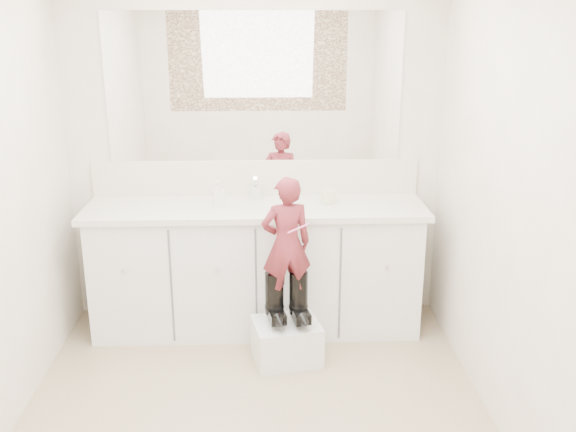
{
  "coord_description": "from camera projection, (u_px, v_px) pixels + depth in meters",
  "views": [
    {
      "loc": [
        0.07,
        -2.9,
        2.13
      ],
      "look_at": [
        0.2,
        0.86,
        0.93
      ],
      "focal_mm": 40.0,
      "sensor_mm": 36.0,
      "label": 1
    }
  ],
  "objects": [
    {
      "name": "boot_left",
      "position": [
        274.0,
        298.0,
        3.99
      ],
      "size": [
        0.17,
        0.25,
        0.34
      ],
      "primitive_type": null,
      "rotation": [
        0.0,
        0.0,
        0.2
      ],
      "color": "black",
      "rests_on": "step_stool"
    },
    {
      "name": "backsplash",
      "position": [
        256.0,
        178.0,
        4.51
      ],
      "size": [
        2.28,
        0.03,
        0.25
      ],
      "primitive_type": "cube",
      "color": "beige",
      "rests_on": "countertop"
    },
    {
      "name": "wall_right",
      "position": [
        521.0,
        214.0,
        3.09
      ],
      "size": [
        0.0,
        3.0,
        3.0
      ],
      "primitive_type": "plane",
      "rotation": [
        1.57,
        0.0,
        -1.57
      ],
      "color": "beige",
      "rests_on": "floor"
    },
    {
      "name": "soap_bottle",
      "position": [
        218.0,
        194.0,
        4.26
      ],
      "size": [
        0.09,
        0.09,
        0.17
      ],
      "primitive_type": "imported",
      "rotation": [
        0.0,
        0.0,
        0.2
      ],
      "color": "silver",
      "rests_on": "countertop"
    },
    {
      "name": "countertop",
      "position": [
        256.0,
        209.0,
        4.29
      ],
      "size": [
        2.28,
        0.58,
        0.04
      ],
      "primitive_type": "cube",
      "color": "beige",
      "rests_on": "vanity_cabinet"
    },
    {
      "name": "cup",
      "position": [
        328.0,
        196.0,
        4.33
      ],
      "size": [
        0.11,
        0.11,
        0.1
      ],
      "primitive_type": "imported",
      "rotation": [
        0.0,
        0.0,
        0.03
      ],
      "color": "beige",
      "rests_on": "countertop"
    },
    {
      "name": "wall_front",
      "position": [
        241.0,
        398.0,
        1.61
      ],
      "size": [
        2.6,
        0.0,
        2.6
      ],
      "primitive_type": "plane",
      "rotation": [
        -1.57,
        0.0,
        0.0
      ],
      "color": "beige",
      "rests_on": "floor"
    },
    {
      "name": "mirror",
      "position": [
        254.0,
        88.0,
        4.33
      ],
      "size": [
        2.0,
        0.02,
        1.0
      ],
      "primitive_type": "cube",
      "color": "white",
      "rests_on": "wall_back"
    },
    {
      "name": "step_stool",
      "position": [
        287.0,
        341.0,
        4.08
      ],
      "size": [
        0.46,
        0.41,
        0.26
      ],
      "primitive_type": "cube",
      "rotation": [
        0.0,
        0.0,
        0.2
      ],
      "color": "silver",
      "rests_on": "floor"
    },
    {
      "name": "toothbrush",
      "position": [
        299.0,
        228.0,
        3.79
      ],
      "size": [
        0.14,
        0.04,
        0.06
      ],
      "primitive_type": "cylinder",
      "rotation": [
        0.0,
        1.22,
        0.2
      ],
      "color": "pink",
      "rests_on": "toddler"
    },
    {
      "name": "faucet",
      "position": [
        256.0,
        192.0,
        4.43
      ],
      "size": [
        0.08,
        0.08,
        0.1
      ],
      "primitive_type": "cylinder",
      "color": "silver",
      "rests_on": "countertop"
    },
    {
      "name": "wall_back",
      "position": [
        255.0,
        151.0,
        4.47
      ],
      "size": [
        2.6,
        0.0,
        2.6
      ],
      "primitive_type": "plane",
      "rotation": [
        1.57,
        0.0,
        0.0
      ],
      "color": "beige",
      "rests_on": "floor"
    },
    {
      "name": "toddler",
      "position": [
        286.0,
        244.0,
        3.89
      ],
      "size": [
        0.34,
        0.26,
        0.85
      ],
      "primitive_type": "imported",
      "rotation": [
        0.0,
        0.0,
        3.34
      ],
      "color": "#AE3545",
      "rests_on": "step_stool"
    },
    {
      "name": "floor",
      "position": [
        255.0,
        432.0,
        3.41
      ],
      "size": [
        3.0,
        3.0,
        0.0
      ],
      "primitive_type": "plane",
      "color": "#8D755C",
      "rests_on": "ground"
    },
    {
      "name": "dot_panel",
      "position": [
        237.0,
        228.0,
        1.49
      ],
      "size": [
        2.0,
        0.01,
        1.2
      ],
      "primitive_type": "cube",
      "color": "#472819",
      "rests_on": "wall_front"
    },
    {
      "name": "vanity_cabinet",
      "position": [
        257.0,
        269.0,
        4.44
      ],
      "size": [
        2.2,
        0.55,
        0.85
      ],
      "primitive_type": "cube",
      "color": "silver",
      "rests_on": "floor"
    },
    {
      "name": "boot_right",
      "position": [
        298.0,
        297.0,
        4.0
      ],
      "size": [
        0.17,
        0.25,
        0.34
      ],
      "primitive_type": null,
      "rotation": [
        0.0,
        0.0,
        0.2
      ],
      "color": "black",
      "rests_on": "step_stool"
    }
  ]
}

